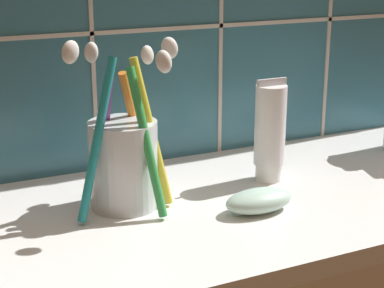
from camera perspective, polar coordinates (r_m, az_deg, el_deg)
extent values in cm
cube|color=white|center=(74.16, 6.83, -4.94)|extent=(68.38, 32.03, 2.00)
cube|color=beige|center=(82.61, 1.52, 10.41)|extent=(78.38, 0.24, 0.50)
cylinder|color=silver|center=(68.27, -6.09, -1.82)|extent=(7.31, 7.31, 9.36)
cylinder|color=yellow|center=(67.04, -3.62, 1.06)|extent=(4.10, 3.34, 15.82)
ellipsoid|color=white|center=(64.62, -2.02, 8.54)|extent=(2.49, 2.31, 2.52)
cylinder|color=orange|center=(70.43, -4.99, 1.11)|extent=(5.07, 4.37, 14.22)
ellipsoid|color=white|center=(71.05, -4.00, 7.90)|extent=(2.63, 2.48, 2.64)
cylinder|color=purple|center=(68.75, -7.79, 0.96)|extent=(2.15, 3.80, 14.90)
ellipsoid|color=white|center=(68.14, -8.95, 8.06)|extent=(1.94, 2.40, 2.48)
cylinder|color=teal|center=(64.16, -8.44, 0.35)|extent=(5.52, 2.66, 16.33)
ellipsoid|color=white|center=(60.63, -10.84, 8.06)|extent=(2.54, 1.96, 2.58)
cylinder|color=green|center=(64.72, -4.03, 0.12)|extent=(2.92, 5.10, 15.18)
ellipsoid|color=white|center=(61.02, -2.53, 7.32)|extent=(2.09, 2.57, 2.58)
cylinder|color=white|center=(77.00, 6.81, -2.45)|extent=(3.09, 3.09, 2.07)
cylinder|color=white|center=(75.24, 6.97, 1.67)|extent=(3.64, 3.64, 9.44)
cube|color=silver|center=(74.02, 7.11, 5.49)|extent=(3.82, 0.36, 0.80)
ellipsoid|color=silver|center=(67.91, 5.97, -5.03)|extent=(7.64, 4.08, 2.48)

